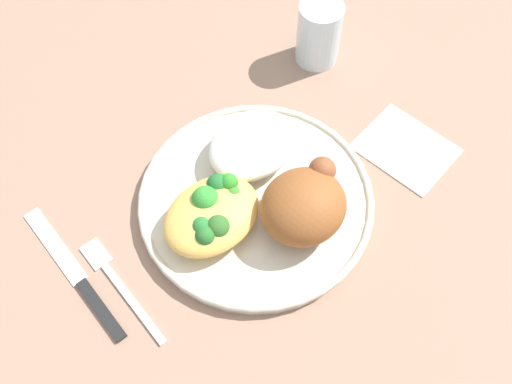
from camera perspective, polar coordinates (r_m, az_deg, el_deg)
name	(u,v)px	position (r m, az deg, el deg)	size (l,w,h in m)	color
ground_plane	(256,204)	(0.66, 0.00, -1.20)	(2.00, 2.00, 0.00)	#99735E
plate	(256,200)	(0.65, 0.00, -0.81)	(0.27, 0.27, 0.02)	beige
roasted_chicken	(304,205)	(0.60, 4.82, -1.26)	(0.10, 0.09, 0.06)	brown
rice_pile	(253,145)	(0.66, -0.34, 4.70)	(0.11, 0.09, 0.04)	white
mac_cheese_with_broccoli	(212,214)	(0.61, -4.38, -2.16)	(0.11, 0.09, 0.05)	#F4BC55
fork	(118,283)	(0.63, -13.51, -8.79)	(0.02, 0.14, 0.01)	silver
knife	(81,282)	(0.64, -16.94, -8.54)	(0.03, 0.19, 0.01)	black
water_glass	(319,33)	(0.77, 6.24, 15.38)	(0.06, 0.06, 0.09)	silver
napkin	(406,148)	(0.72, 14.65, 4.24)	(0.09, 0.11, 0.00)	white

